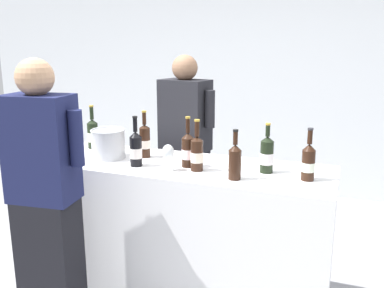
{
  "coord_description": "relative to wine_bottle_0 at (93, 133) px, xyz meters",
  "views": [
    {
      "loc": [
        1.07,
        -2.54,
        1.81
      ],
      "look_at": [
        0.12,
        0.0,
        1.16
      ],
      "focal_mm": 39.04,
      "sensor_mm": 36.0,
      "label": 1
    }
  ],
  "objects": [
    {
      "name": "wine_bottle_0",
      "position": [
        0.0,
        0.0,
        0.0
      ],
      "size": [
        0.08,
        0.08,
        0.34
      ],
      "color": "black",
      "rests_on": "counter"
    },
    {
      "name": "person_guest",
      "position": [
        0.22,
        -0.85,
        -0.27
      ],
      "size": [
        0.54,
        0.28,
        1.74
      ],
      "color": "black",
      "rests_on": "ground_plane"
    },
    {
      "name": "wine_bottle_1",
      "position": [
        0.97,
        -0.28,
        0.0
      ],
      "size": [
        0.08,
        0.08,
        0.34
      ],
      "color": "black",
      "rests_on": "counter"
    },
    {
      "name": "wine_glass",
      "position": [
        0.8,
        -0.35,
        0.0
      ],
      "size": [
        0.08,
        0.08,
        0.17
      ],
      "color": "silver",
      "rests_on": "counter"
    },
    {
      "name": "wine_bottle_6",
      "position": [
        1.25,
        -0.37,
        0.0
      ],
      "size": [
        0.08,
        0.08,
        0.31
      ],
      "color": "black",
      "rests_on": "counter"
    },
    {
      "name": "counter",
      "position": [
        0.79,
        -0.19,
        -0.62
      ],
      "size": [
        2.12,
        0.68,
        1.01
      ],
      "primitive_type": "cube",
      "color": "white",
      "rests_on": "ground_plane"
    },
    {
      "name": "wine_bottle_5",
      "position": [
        0.89,
        -0.22,
        0.0
      ],
      "size": [
        0.09,
        0.09,
        0.34
      ],
      "color": "black",
      "rests_on": "counter"
    },
    {
      "name": "wine_bottle_4",
      "position": [
        0.51,
        -0.1,
        0.01
      ],
      "size": [
        0.08,
        0.08,
        0.34
      ],
      "color": "black",
      "rests_on": "counter"
    },
    {
      "name": "wine_bottle_2",
      "position": [
        1.67,
        -0.23,
        -0.0
      ],
      "size": [
        0.08,
        0.08,
        0.32
      ],
      "color": "black",
      "rests_on": "counter"
    },
    {
      "name": "ice_bucket",
      "position": [
        0.27,
        -0.21,
        -0.01
      ],
      "size": [
        0.25,
        0.25,
        0.21
      ],
      "color": "silver",
      "rests_on": "counter"
    },
    {
      "name": "wall_back",
      "position": [
        0.79,
        2.41,
        0.28
      ],
      "size": [
        8.0,
        0.1,
        2.8
      ],
      "primitive_type": "cube",
      "color": "silver",
      "rests_on": "ground_plane"
    },
    {
      "name": "wine_bottle_7",
      "position": [
        0.55,
        -0.32,
        0.0
      ],
      "size": [
        0.08,
        0.08,
        0.34
      ],
      "color": "black",
      "rests_on": "counter"
    },
    {
      "name": "wine_bottle_3",
      "position": [
        1.4,
        -0.16,
        0.0
      ],
      "size": [
        0.09,
        0.09,
        0.32
      ],
      "color": "black",
      "rests_on": "counter"
    },
    {
      "name": "person_server",
      "position": [
        0.6,
        0.45,
        -0.28
      ],
      "size": [
        0.55,
        0.32,
        1.73
      ],
      "color": "black",
      "rests_on": "ground_plane"
    }
  ]
}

